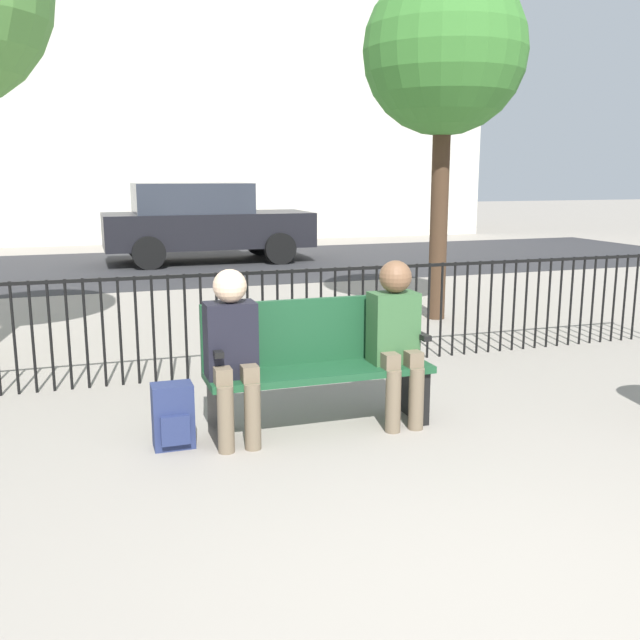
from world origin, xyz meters
The scene contains 9 objects.
ground_plane centered at (0.00, 0.00, 0.00)m, with size 80.00×80.00×0.00m, color gray.
park_bench centered at (0.00, 2.39, 0.49)m, with size 1.61×0.45×0.92m.
seated_person_0 centered at (-0.64, 2.27, 0.67)m, with size 0.34×0.39×1.19m.
seated_person_1 centered at (0.56, 2.27, 0.68)m, with size 0.34×0.39×1.20m.
backpack centered at (-1.04, 2.29, 0.21)m, with size 0.27×0.22×0.44m.
fence_railing centered at (-0.02, 3.90, 0.56)m, with size 9.01×0.03×0.95m.
tree_1 centered at (2.67, 5.65, 3.19)m, with size 1.95×1.95×4.20m.
street_surface centered at (0.00, 12.00, 0.00)m, with size 24.00×6.00×0.01m.
parked_car_0 centered at (0.88, 12.49, 0.84)m, with size 4.20×1.94×1.62m.
Camera 1 is at (-1.55, -2.30, 1.80)m, focal length 40.00 mm.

